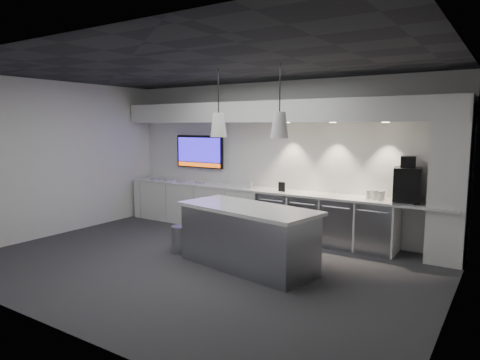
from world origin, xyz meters
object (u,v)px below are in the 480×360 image
Objects in this scene: island at (247,237)px; bin at (181,239)px; wall_tv at (200,152)px; coffee_machine at (407,183)px.

bin is at bearing -171.06° from island.
island is 5.21× the size of bin.
wall_tv reaches higher than coffee_machine.
wall_tv is 1.66× the size of coffee_machine.
wall_tv is 0.53× the size of island.
wall_tv is at bearing 150.82° from island.
wall_tv is at bearing 120.54° from bin.
coffee_machine reaches higher than bin.
coffee_machine is at bearing 29.93° from bin.
bin is 0.60× the size of coffee_machine.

